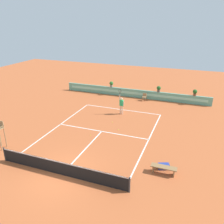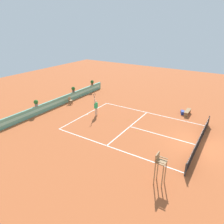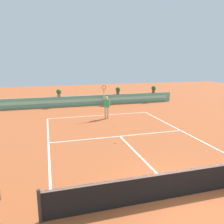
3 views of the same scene
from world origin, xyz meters
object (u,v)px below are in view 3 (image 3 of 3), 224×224
(tennis_ball_mid_court, at_px, (116,143))
(ball_kid_chair, at_px, (106,101))
(potted_plant_right, at_px, (118,90))
(potted_plant_far_right, at_px, (154,89))
(tennis_ball_by_sideline, at_px, (114,126))
(tennis_ball_near_baseline, at_px, (135,130))
(potted_plant_left, at_px, (59,92))
(tennis_player, at_px, (107,105))

(tennis_ball_mid_court, bearing_deg, ball_kid_chair, 78.49)
(potted_plant_right, relative_size, potted_plant_far_right, 1.00)
(ball_kid_chair, bearing_deg, potted_plant_far_right, 7.55)
(tennis_ball_by_sideline, relative_size, potted_plant_right, 0.09)
(tennis_ball_mid_court, xyz_separation_m, tennis_ball_by_sideline, (0.79, 3.10, 0.00))
(tennis_ball_near_baseline, height_order, potted_plant_far_right, potted_plant_far_right)
(tennis_ball_mid_court, relative_size, tennis_ball_by_sideline, 1.00)
(tennis_ball_mid_court, bearing_deg, potted_plant_left, 102.00)
(ball_kid_chair, xyz_separation_m, tennis_ball_mid_court, (-2.10, -10.30, -0.44))
(potted_plant_far_right, xyz_separation_m, potted_plant_left, (-9.96, 0.00, 0.00))
(potted_plant_far_right, distance_m, potted_plant_left, 9.96)
(tennis_player, bearing_deg, potted_plant_far_right, 40.04)
(tennis_player, distance_m, potted_plant_far_right, 8.79)
(tennis_ball_by_sideline, distance_m, potted_plant_right, 8.52)
(potted_plant_far_right, bearing_deg, ball_kid_chair, -172.45)
(potted_plant_far_right, bearing_deg, tennis_ball_near_baseline, -122.16)
(ball_kid_chair, xyz_separation_m, tennis_player, (-1.20, -4.92, 0.57))
(potted_plant_right, xyz_separation_m, potted_plant_left, (-5.93, 0.00, 0.00))
(potted_plant_right, bearing_deg, tennis_ball_mid_court, -108.03)
(tennis_player, xyz_separation_m, potted_plant_far_right, (6.72, 5.65, 0.36))
(potted_plant_right, xyz_separation_m, potted_plant_far_right, (4.03, 0.00, 0.00))
(tennis_ball_near_baseline, relative_size, potted_plant_right, 0.09)
(tennis_player, bearing_deg, potted_plant_left, 119.81)
(tennis_ball_near_baseline, relative_size, tennis_ball_by_sideline, 1.00)
(ball_kid_chair, height_order, tennis_ball_by_sideline, ball_kid_chair)
(potted_plant_far_right, bearing_deg, potted_plant_left, 180.00)
(tennis_player, distance_m, tennis_ball_by_sideline, 2.50)
(ball_kid_chair, distance_m, potted_plant_right, 1.91)
(tennis_ball_near_baseline, bearing_deg, tennis_ball_by_sideline, 128.49)
(tennis_player, relative_size, tennis_ball_near_baseline, 38.01)
(tennis_player, distance_m, tennis_ball_near_baseline, 3.83)
(tennis_player, distance_m, potted_plant_left, 6.52)
(ball_kid_chair, height_order, tennis_ball_mid_court, ball_kid_chair)
(tennis_ball_by_sideline, xyz_separation_m, potted_plant_far_right, (6.83, 7.93, 1.38))
(tennis_ball_mid_court, relative_size, potted_plant_left, 0.09)
(tennis_ball_mid_court, height_order, potted_plant_left, potted_plant_left)
(tennis_ball_near_baseline, distance_m, tennis_ball_by_sideline, 1.65)
(ball_kid_chair, distance_m, tennis_ball_mid_court, 10.52)
(tennis_ball_mid_court, bearing_deg, tennis_ball_near_baseline, 44.80)
(ball_kid_chair, bearing_deg, tennis_ball_near_baseline, -91.87)
(tennis_ball_mid_court, height_order, potted_plant_far_right, potted_plant_far_right)
(tennis_ball_near_baseline, xyz_separation_m, tennis_ball_by_sideline, (-1.03, 1.29, 0.00))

